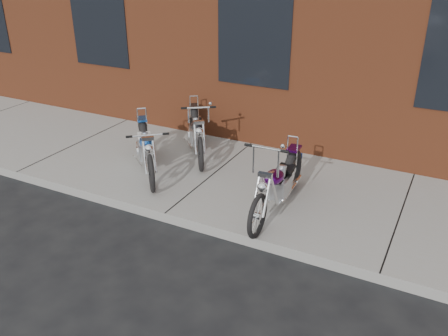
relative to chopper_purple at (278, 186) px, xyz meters
The scene contains 5 objects.
ground 1.71m from the chopper_purple, 147.97° to the right, with size 120.00×120.00×0.00m, color black.
sidewalk 1.58m from the chopper_purple, 155.06° to the left, with size 22.00×3.00×0.15m, color gray.
chopper_purple is the anchor object (origin of this frame).
chopper_blue 2.45m from the chopper_purple, behind, with size 1.44×1.65×0.91m.
chopper_third 2.43m from the chopper_purple, 148.44° to the left, with size 1.26×1.77×1.06m.
Camera 1 is at (3.44, -4.81, 3.60)m, focal length 38.00 mm.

